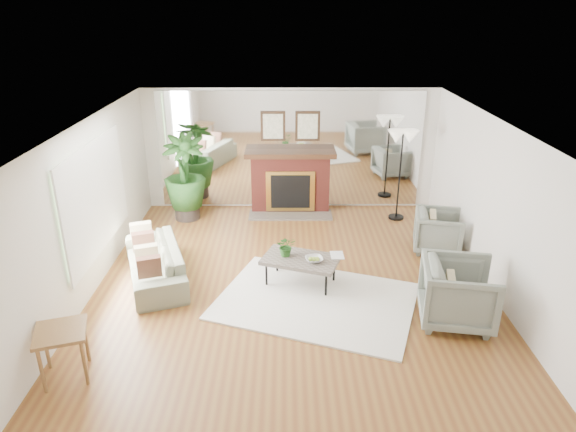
{
  "coord_description": "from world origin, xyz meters",
  "views": [
    {
      "loc": [
        -0.1,
        -6.82,
        4.04
      ],
      "look_at": [
        -0.06,
        0.6,
        0.96
      ],
      "focal_mm": 32.0,
      "sensor_mm": 36.0,
      "label": 1
    }
  ],
  "objects_px": {
    "side_table": "(61,338)",
    "floor_lamp": "(402,144)",
    "coffee_table": "(301,260)",
    "armchair_back": "(438,231)",
    "fireplace": "(290,180)",
    "armchair_front": "(458,293)",
    "potted_ficus": "(184,175)",
    "sofa": "(155,262)"
  },
  "relations": [
    {
      "from": "side_table",
      "to": "floor_lamp",
      "type": "relative_size",
      "value": 0.38
    },
    {
      "from": "coffee_table",
      "to": "armchair_back",
      "type": "relative_size",
      "value": 1.61
    },
    {
      "from": "side_table",
      "to": "floor_lamp",
      "type": "bearing_deg",
      "value": 44.73
    },
    {
      "from": "coffee_table",
      "to": "armchair_back",
      "type": "height_order",
      "value": "armchair_back"
    },
    {
      "from": "fireplace",
      "to": "armchair_back",
      "type": "distance_m",
      "value": 3.23
    },
    {
      "from": "side_table",
      "to": "floor_lamp",
      "type": "xyz_separation_m",
      "value": [
        4.8,
        4.75,
        1.02
      ]
    },
    {
      "from": "side_table",
      "to": "coffee_table",
      "type": "bearing_deg",
      "value": 37.24
    },
    {
      "from": "fireplace",
      "to": "coffee_table",
      "type": "bearing_deg",
      "value": -87.61
    },
    {
      "from": "armchair_front",
      "to": "side_table",
      "type": "xyz_separation_m",
      "value": [
        -4.87,
        -1.1,
        0.09
      ]
    },
    {
      "from": "potted_ficus",
      "to": "armchair_front",
      "type": "bearing_deg",
      "value": -40.44
    },
    {
      "from": "coffee_table",
      "to": "sofa",
      "type": "xyz_separation_m",
      "value": [
        -2.29,
        0.18,
        -0.13
      ]
    },
    {
      "from": "coffee_table",
      "to": "side_table",
      "type": "distance_m",
      "value": 3.49
    },
    {
      "from": "fireplace",
      "to": "armchair_back",
      "type": "bearing_deg",
      "value": -36.96
    },
    {
      "from": "fireplace",
      "to": "side_table",
      "type": "bearing_deg",
      "value": -116.89
    },
    {
      "from": "sofa",
      "to": "armchair_front",
      "type": "xyz_separation_m",
      "value": [
        4.38,
        -1.2,
        0.16
      ]
    },
    {
      "from": "armchair_front",
      "to": "side_table",
      "type": "bearing_deg",
      "value": 112.45
    },
    {
      "from": "coffee_table",
      "to": "side_table",
      "type": "height_order",
      "value": "side_table"
    },
    {
      "from": "fireplace",
      "to": "sofa",
      "type": "relative_size",
      "value": 1.05
    },
    {
      "from": "armchair_back",
      "to": "armchair_front",
      "type": "bearing_deg",
      "value": -176.51
    },
    {
      "from": "potted_ficus",
      "to": "floor_lamp",
      "type": "bearing_deg",
      "value": -0.33
    },
    {
      "from": "sofa",
      "to": "floor_lamp",
      "type": "bearing_deg",
      "value": 100.15
    },
    {
      "from": "coffee_table",
      "to": "sofa",
      "type": "distance_m",
      "value": 2.3
    },
    {
      "from": "potted_ficus",
      "to": "floor_lamp",
      "type": "xyz_separation_m",
      "value": [
        4.24,
        -0.02,
        0.63
      ]
    },
    {
      "from": "coffee_table",
      "to": "potted_ficus",
      "type": "xyz_separation_m",
      "value": [
        -2.22,
        2.66,
        0.51
      ]
    },
    {
      "from": "coffee_table",
      "to": "side_table",
      "type": "relative_size",
      "value": 1.85
    },
    {
      "from": "sofa",
      "to": "potted_ficus",
      "type": "distance_m",
      "value": 2.56
    },
    {
      "from": "fireplace",
      "to": "coffee_table",
      "type": "xyz_separation_m",
      "value": [
        0.13,
        -3.11,
        -0.24
      ]
    },
    {
      "from": "armchair_back",
      "to": "fireplace",
      "type": "bearing_deg",
      "value": 65.43
    },
    {
      "from": "fireplace",
      "to": "armchair_back",
      "type": "relative_size",
      "value": 2.56
    },
    {
      "from": "fireplace",
      "to": "coffee_table",
      "type": "height_order",
      "value": "fireplace"
    },
    {
      "from": "potted_ficus",
      "to": "fireplace",
      "type": "bearing_deg",
      "value": 12.1
    },
    {
      "from": "coffee_table",
      "to": "armchair_front",
      "type": "xyz_separation_m",
      "value": [
        2.09,
        -1.01,
        0.02
      ]
    },
    {
      "from": "fireplace",
      "to": "floor_lamp",
      "type": "xyz_separation_m",
      "value": [
        2.15,
        -0.47,
        0.89
      ]
    },
    {
      "from": "sofa",
      "to": "potted_ficus",
      "type": "xyz_separation_m",
      "value": [
        0.07,
        2.48,
        0.64
      ]
    },
    {
      "from": "fireplace",
      "to": "armchair_front",
      "type": "xyz_separation_m",
      "value": [
        2.22,
        -4.12,
        -0.22
      ]
    },
    {
      "from": "sofa",
      "to": "side_table",
      "type": "height_order",
      "value": "side_table"
    },
    {
      "from": "armchair_back",
      "to": "floor_lamp",
      "type": "xyz_separation_m",
      "value": [
        -0.42,
        1.46,
        1.18
      ]
    },
    {
      "from": "sofa",
      "to": "armchair_front",
      "type": "distance_m",
      "value": 4.54
    },
    {
      "from": "side_table",
      "to": "armchair_back",
      "type": "bearing_deg",
      "value": 32.26
    },
    {
      "from": "sofa",
      "to": "potted_ficus",
      "type": "height_order",
      "value": "potted_ficus"
    },
    {
      "from": "armchair_front",
      "to": "potted_ficus",
      "type": "xyz_separation_m",
      "value": [
        -4.31,
        3.68,
        0.48
      ]
    },
    {
      "from": "armchair_back",
      "to": "floor_lamp",
      "type": "bearing_deg",
      "value": 28.42
    }
  ]
}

